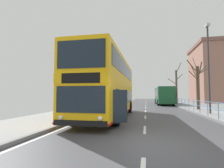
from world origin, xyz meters
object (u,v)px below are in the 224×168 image
background_bus_far_lane (163,95)px  bare_tree_far_00 (176,86)px  bare_tree_far_01 (198,85)px  double_decker_bus_main (109,87)px  street_lamp_far_side (209,61)px

background_bus_far_lane → bare_tree_far_00: bare_tree_far_00 is taller
background_bus_far_lane → bare_tree_far_01: size_ratio=1.88×
bare_tree_far_00 → bare_tree_far_01: (0.29, -11.57, -0.48)m
double_decker_bus_main → bare_tree_far_00: bearing=67.3°
background_bus_far_lane → double_decker_bus_main: bearing=-106.7°
background_bus_far_lane → bare_tree_far_01: 12.13m
background_bus_far_lane → street_lamp_far_side: size_ratio=1.47×
bare_tree_far_00 → bare_tree_far_01: bare_tree_far_00 is taller
background_bus_far_lane → bare_tree_far_01: (2.46, -11.82, 1.13)m
double_decker_bus_main → bare_tree_far_00: size_ratio=1.70×
bare_tree_far_01 → background_bus_far_lane: bearing=101.7°
street_lamp_far_side → background_bus_far_lane: bearing=97.6°
bare_tree_far_00 → bare_tree_far_01: bearing=-88.6°
double_decker_bus_main → bare_tree_far_00: bare_tree_far_00 is taller
double_decker_bus_main → background_bus_far_lane: double_decker_bus_main is taller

